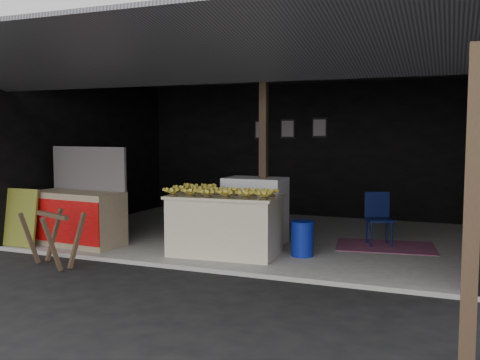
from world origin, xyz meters
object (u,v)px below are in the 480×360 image
at_px(banana_table, 225,224).
at_px(plastic_chair, 378,214).
at_px(water_barrel, 302,240).
at_px(neighbor_stall, 78,215).
at_px(white_crate, 255,210).
at_px(sawhorse, 53,233).

xyz_separation_m(banana_table, plastic_chair, (1.99, 1.52, 0.05)).
bearing_deg(water_barrel, neighbor_stall, -170.99).
bearing_deg(neighbor_stall, banana_table, 11.05).
relative_size(white_crate, water_barrel, 2.21).
xyz_separation_m(banana_table, sawhorse, (-1.99, -1.36, -0.03)).
relative_size(banana_table, white_crate, 1.56).
relative_size(white_crate, plastic_chair, 1.27).
relative_size(banana_table, plastic_chair, 1.97).
bearing_deg(plastic_chair, sawhorse, -165.64).
distance_m(white_crate, water_barrel, 1.17).
distance_m(water_barrel, plastic_chair, 1.53).
xyz_separation_m(banana_table, neighbor_stall, (-2.46, -0.25, 0.03)).
distance_m(neighbor_stall, water_barrel, 3.59).
height_order(banana_table, neighbor_stall, neighbor_stall).
xyz_separation_m(neighbor_stall, sawhorse, (0.47, -1.11, -0.06)).
bearing_deg(water_barrel, white_crate, 147.18).
distance_m(neighbor_stall, plastic_chair, 4.79).
bearing_deg(plastic_chair, white_crate, 176.09).
relative_size(sawhorse, plastic_chair, 1.02).
relative_size(neighbor_stall, water_barrel, 3.26).
height_order(banana_table, plastic_chair, banana_table).
bearing_deg(sawhorse, banana_table, 55.03).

